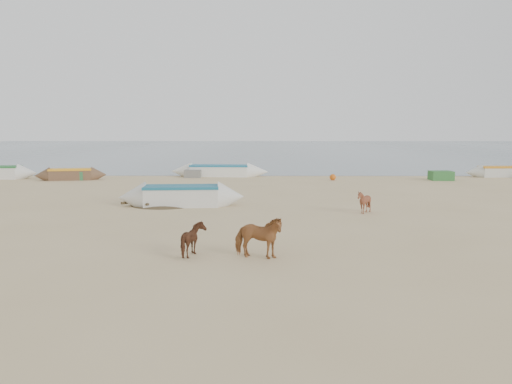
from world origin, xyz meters
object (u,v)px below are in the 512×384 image
(cow_adult, at_px, (258,237))
(calf_right, at_px, (194,240))
(calf_front, at_px, (364,202))
(near_canoe, at_px, (182,196))

(cow_adult, relative_size, calf_right, 1.53)
(calf_front, bearing_deg, cow_adult, -41.64)
(cow_adult, height_order, calf_front, cow_adult)
(near_canoe, bearing_deg, calf_right, -83.30)
(calf_right, xyz_separation_m, near_canoe, (-1.79, 9.24, 0.01))
(cow_adult, xyz_separation_m, calf_right, (-1.79, 0.24, -0.13))
(calf_front, distance_m, calf_right, 9.57)
(cow_adult, distance_m, calf_right, 1.81)
(near_canoe, bearing_deg, cow_adult, -73.58)
(calf_right, bearing_deg, calf_front, -51.38)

